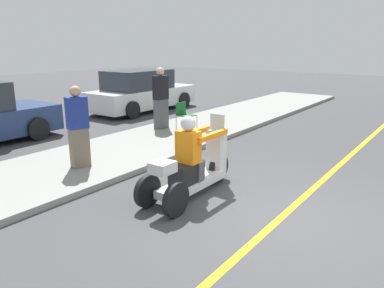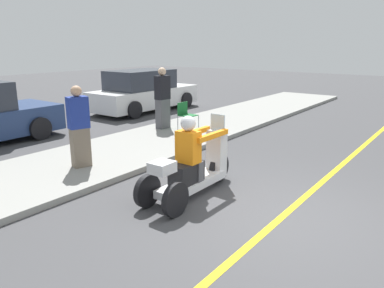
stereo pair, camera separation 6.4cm
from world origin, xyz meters
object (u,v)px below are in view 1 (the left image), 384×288
(spectator_near_curb, at_px, (161,99))
(folding_chair_curbside, at_px, (184,113))
(motorcycle_trike, at_px, (192,167))
(spectator_far_back, at_px, (78,129))
(parked_car_lot_center, at_px, (141,92))

(spectator_near_curb, height_order, folding_chair_curbside, spectator_near_curb)
(motorcycle_trike, xyz_separation_m, spectator_far_back, (-0.36, 2.64, 0.41))
(motorcycle_trike, relative_size, spectator_near_curb, 1.24)
(spectator_near_curb, distance_m, parked_car_lot_center, 3.92)
(spectator_far_back, distance_m, folding_chair_curbside, 4.07)
(spectator_near_curb, relative_size, spectator_far_back, 1.08)
(folding_chair_curbside, bearing_deg, spectator_far_back, -174.98)
(parked_car_lot_center, bearing_deg, motorcycle_trike, -130.74)
(spectator_near_curb, relative_size, folding_chair_curbside, 2.22)
(motorcycle_trike, height_order, spectator_far_back, spectator_far_back)
(parked_car_lot_center, bearing_deg, spectator_near_curb, -127.69)
(motorcycle_trike, bearing_deg, spectator_near_curb, 46.91)
(spectator_far_back, relative_size, folding_chair_curbside, 2.06)
(spectator_far_back, xyz_separation_m, folding_chair_curbside, (4.04, 0.36, -0.31))
(folding_chair_curbside, relative_size, parked_car_lot_center, 0.17)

